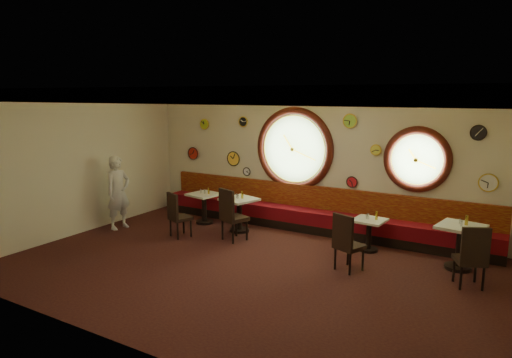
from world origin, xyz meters
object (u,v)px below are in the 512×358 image
chair_a (177,212)px  condiment_b_salt (237,196)px  chair_b (231,211)px  condiment_d_bottle (467,220)px  table_b (239,211)px  chair_d (472,253)px  table_d (460,242)px  condiment_c_bottle (376,215)px  chair_c (346,239)px  condiment_c_salt (367,216)px  table_a (204,204)px  condiment_b_bottle (242,195)px  condiment_d_pepper (461,224)px  table_c (369,231)px  condiment_d_salt (460,221)px  condiment_a_bottle (209,191)px  condiment_b_pepper (238,196)px  condiment_a_salt (201,191)px  condiment_c_pepper (368,216)px  condiment_a_pepper (205,192)px  waiter (118,193)px

chair_a → condiment_b_salt: chair_a is taller
chair_b → condiment_d_bottle: (4.52, 0.80, 0.25)m
table_b → chair_d: chair_d is taller
table_d → condiment_c_bottle: size_ratio=4.96×
chair_c → condiment_c_salt: size_ratio=6.58×
table_a → condiment_b_bottle: condiment_b_bottle is taller
condiment_b_salt → condiment_d_pepper: 4.74m
table_c → condiment_d_salt: size_ratio=7.29×
condiment_a_bottle → table_b: bearing=-10.0°
table_d → condiment_d_pepper: 0.36m
condiment_c_salt → condiment_b_pepper: bearing=-175.5°
table_d → chair_a: 5.73m
table_a → chair_a: (0.16, -1.22, 0.11)m
condiment_d_pepper → condiment_d_salt: bearing=105.5°
condiment_b_salt → condiment_b_bottle: condiment_b_bottle is taller
table_b → condiment_b_pepper: 0.34m
condiment_d_pepper → chair_d: bearing=-70.2°
condiment_b_salt → condiment_d_salt: 4.70m
condiment_a_bottle → condiment_b_bottle: 1.07m
chair_d → condiment_c_bottle: size_ratio=3.74×
chair_d → condiment_b_salt: chair_d is taller
chair_a → condiment_a_bottle: (-0.03, 1.24, 0.24)m
condiment_d_pepper → condiment_a_bottle: (-5.66, 0.18, -0.05)m
condiment_a_salt → condiment_c_pepper: condiment_a_salt is taller
chair_a → condiment_d_salt: bearing=33.7°
condiment_a_pepper → chair_c: bearing=-16.8°
chair_b → table_d: bearing=29.3°
table_d → condiment_d_bottle: condiment_d_bottle is taller
table_a → condiment_d_pepper: 5.80m
table_d → chair_d: size_ratio=1.32×
condiment_a_salt → condiment_b_pepper: condiment_b_pepper is taller
condiment_d_salt → condiment_b_bottle: condiment_b_bottle is taller
waiter → table_a: bearing=-40.8°
condiment_b_bottle → condiment_b_pepper: bearing=-147.9°
condiment_a_pepper → condiment_a_bottle: (0.09, 0.04, 0.03)m
condiment_b_salt → condiment_b_pepper: (0.05, -0.02, 0.00)m
chair_b → condiment_a_salt: size_ratio=6.89×
chair_d → condiment_d_salt: bearing=84.5°
condiment_c_salt → condiment_d_salt: condiment_d_salt is taller
condiment_d_pepper → condiment_a_bottle: condiment_d_pepper is taller
condiment_b_bottle → table_d: bearing=0.5°
chair_d → table_b: bearing=146.8°
condiment_d_salt → chair_b: bearing=-169.4°
table_a → waiter: (-1.46, -1.36, 0.39)m
chair_b → condiment_d_salt: (4.41, 0.82, 0.21)m
condiment_c_bottle → waiter: size_ratio=0.10×
condiment_c_pepper → table_b: bearing=-176.2°
table_b → chair_c: bearing=-20.1°
condiment_b_salt → condiment_d_salt: (4.69, 0.15, 0.03)m
chair_d → condiment_a_salt: bearing=147.1°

